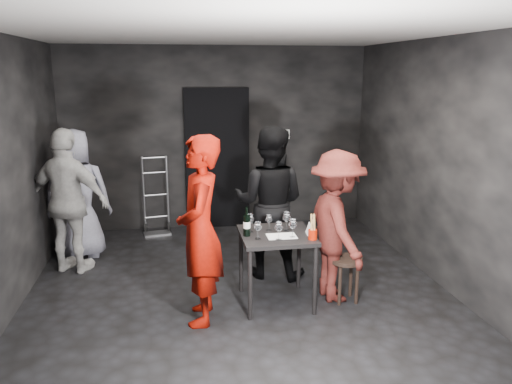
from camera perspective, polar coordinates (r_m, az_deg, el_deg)
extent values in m
cube|color=black|center=(5.50, -1.91, -11.51)|extent=(4.50, 5.00, 0.02)
cube|color=silver|center=(4.98, -2.17, 17.83)|extent=(4.50, 5.00, 0.02)
cube|color=black|center=(7.52, -4.52, 6.11)|extent=(4.50, 0.04, 2.70)
cube|color=black|center=(2.70, 4.92, -7.89)|extent=(4.50, 0.04, 2.70)
cube|color=black|center=(5.28, -27.02, 1.38)|extent=(0.04, 5.00, 2.70)
cube|color=black|center=(5.80, 20.62, 2.99)|extent=(0.04, 5.00, 2.70)
cube|color=black|center=(7.51, -4.43, 3.78)|extent=(0.95, 0.10, 2.10)
cube|color=#B7B7B2|center=(7.58, 1.96, 6.96)|extent=(0.12, 0.06, 0.12)
cube|color=#B7B7B2|center=(7.63, 3.44, 6.61)|extent=(0.10, 0.06, 0.14)
cylinder|color=#B2B2B7|center=(7.44, -12.70, -0.37)|extent=(0.03, 0.03, 1.14)
cylinder|color=#B2B2B7|center=(7.43, -10.06, -0.27)|extent=(0.03, 0.03, 1.14)
cube|color=#B2B2B7|center=(7.48, -11.21, -4.68)|extent=(0.38, 0.21, 0.03)
cylinder|color=black|center=(7.60, -12.49, -3.92)|extent=(0.04, 0.16, 0.16)
cylinder|color=black|center=(7.59, -9.90, -3.82)|extent=(0.04, 0.16, 0.16)
cube|color=black|center=(5.03, 2.36, -4.98)|extent=(0.72, 0.72, 0.04)
cylinder|color=black|center=(4.82, -0.69, -10.61)|extent=(0.04, 0.04, 0.71)
cylinder|color=black|center=(4.95, 6.76, -10.04)|extent=(0.04, 0.04, 0.71)
cylinder|color=black|center=(5.41, -1.73, -7.85)|extent=(0.04, 0.04, 0.71)
cylinder|color=black|center=(5.52, 4.92, -7.42)|extent=(0.04, 0.04, 0.71)
cylinder|color=black|center=(5.25, 10.29, -7.65)|extent=(0.34, 0.34, 0.04)
cylinder|color=black|center=(5.45, 10.77, -9.64)|extent=(0.04, 0.04, 0.41)
cylinder|color=black|center=(5.39, 8.93, -9.82)|extent=(0.04, 0.04, 0.41)
cylinder|color=black|center=(5.23, 9.55, -10.59)|extent=(0.04, 0.04, 0.41)
cylinder|color=black|center=(5.29, 11.45, -10.39)|extent=(0.04, 0.04, 0.41)
imported|color=#910C02|center=(4.62, -6.47, -2.40)|extent=(0.58, 0.82, 2.13)
imported|color=black|center=(5.67, 1.55, 0.20)|extent=(1.12, 0.88, 2.04)
imported|color=#551B16|center=(5.18, 9.23, -3.48)|extent=(0.58, 1.10, 1.65)
imported|color=beige|center=(6.16, -20.68, 0.06)|extent=(1.27, 0.97, 1.96)
imported|color=gray|center=(6.64, -19.83, 0.44)|extent=(0.91, 0.52, 1.82)
cube|color=white|center=(4.94, 2.94, -5.06)|extent=(0.29, 0.20, 0.00)
cylinder|color=black|center=(4.92, -1.06, -3.86)|extent=(0.07, 0.07, 0.21)
cylinder|color=black|center=(4.88, -1.07, -2.21)|extent=(0.03, 0.03, 0.09)
cylinder|color=white|center=(4.92, -1.06, -3.76)|extent=(0.07, 0.07, 0.07)
cylinder|color=#A81603|center=(4.87, 6.49, -4.84)|extent=(0.09, 0.09, 0.10)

